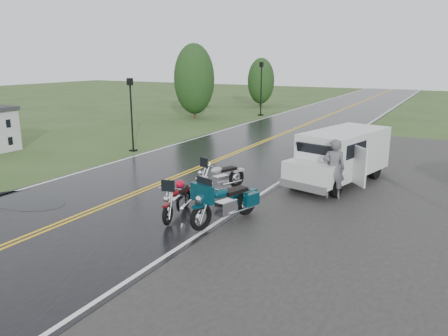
% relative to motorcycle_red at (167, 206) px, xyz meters
% --- Properties ---
extents(ground, '(120.00, 120.00, 0.00)m').
position_rel_motorcycle_red_xyz_m(ground, '(-2.73, 1.09, -0.62)').
color(ground, '#2D471E').
rests_on(ground, ground).
extents(road, '(8.00, 100.00, 0.04)m').
position_rel_motorcycle_red_xyz_m(road, '(-2.73, 11.09, -0.60)').
color(road, black).
rests_on(road, ground).
extents(motorcycle_red, '(1.28, 2.22, 1.24)m').
position_rel_motorcycle_red_xyz_m(motorcycle_red, '(0.00, 0.00, 0.00)').
color(motorcycle_red, '#51090B').
rests_on(motorcycle_red, ground).
extents(motorcycle_teal, '(1.55, 2.60, 1.45)m').
position_rel_motorcycle_red_xyz_m(motorcycle_teal, '(1.01, 0.09, 0.10)').
color(motorcycle_teal, '#052D37').
rests_on(motorcycle_teal, ground).
extents(motorcycle_silver, '(1.48, 2.26, 1.26)m').
position_rel_motorcycle_red_xyz_m(motorcycle_silver, '(-0.58, 2.75, 0.01)').
color(motorcycle_silver, '#9A9CA2').
rests_on(motorcycle_silver, ground).
extents(van_white, '(3.04, 5.35, 1.98)m').
position_rel_motorcycle_red_xyz_m(van_white, '(1.85, 5.17, 0.37)').
color(van_white, silver).
rests_on(van_white, ground).
extents(person_at_van, '(0.84, 0.69, 1.98)m').
position_rel_motorcycle_red_xyz_m(person_at_van, '(3.29, 4.63, 0.37)').
color(person_at_van, '#4E4E53').
rests_on(person_at_van, ground).
extents(lamp_post_near_left, '(0.31, 0.31, 3.63)m').
position_rel_motorcycle_red_xyz_m(lamp_post_near_left, '(-7.49, 7.46, 1.19)').
color(lamp_post_near_left, black).
rests_on(lamp_post_near_left, ground).
extents(lamp_post_far_left, '(0.37, 0.37, 4.28)m').
position_rel_motorcycle_red_xyz_m(lamp_post_far_left, '(-7.59, 23.32, 1.52)').
color(lamp_post_far_left, black).
rests_on(lamp_post_far_left, ground).
extents(tree_left_mid, '(3.08, 3.08, 4.81)m').
position_rel_motorcycle_red_xyz_m(tree_left_mid, '(-11.40, 19.40, 1.79)').
color(tree_left_mid, '#1E3D19').
rests_on(tree_left_mid, ground).
extents(tree_left_far, '(2.54, 2.54, 3.91)m').
position_rel_motorcycle_red_xyz_m(tree_left_far, '(-10.39, 29.59, 1.34)').
color(tree_left_far, '#1E3D19').
rests_on(tree_left_far, ground).
extents(pine_left_far, '(2.55, 2.55, 5.31)m').
position_rel_motorcycle_red_xyz_m(pine_left_far, '(-15.56, 26.42, 2.04)').
color(pine_left_far, '#1E3D19').
rests_on(pine_left_far, ground).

